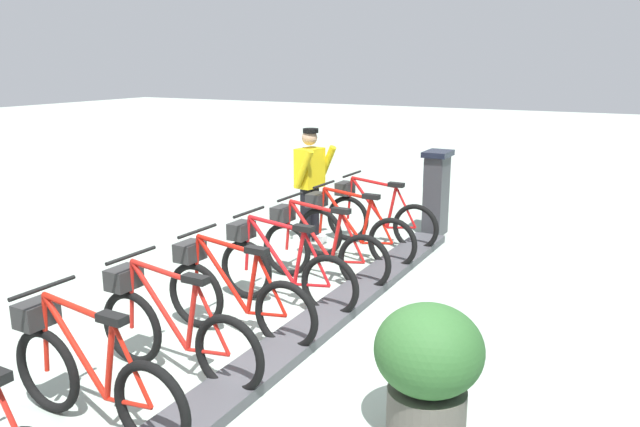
{
  "coord_description": "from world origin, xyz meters",
  "views": [
    {
      "loc": [
        -2.72,
        4.74,
        2.58
      ],
      "look_at": [
        0.5,
        -1.34,
        0.9
      ],
      "focal_mm": 35.18,
      "sensor_mm": 36.0,
      "label": 1
    }
  ],
  "objects_px": {
    "payment_kiosk": "(436,192)",
    "bike_docked_1": "(350,230)",
    "bike_docked_6": "(88,373)",
    "bike_docked_3": "(280,268)",
    "bike_docked_4": "(232,294)",
    "bike_docked_5": "(171,328)",
    "planter_bush": "(428,364)",
    "worker_near_rack": "(310,181)",
    "bike_docked_0": "(376,216)",
    "bike_docked_2": "(319,247)"
  },
  "relations": [
    {
      "from": "bike_docked_2",
      "to": "worker_near_rack",
      "type": "bearing_deg",
      "value": -57.88
    },
    {
      "from": "bike_docked_4",
      "to": "planter_bush",
      "type": "relative_size",
      "value": 1.77
    },
    {
      "from": "worker_near_rack",
      "to": "planter_bush",
      "type": "bearing_deg",
      "value": 128.3
    },
    {
      "from": "bike_docked_0",
      "to": "bike_docked_1",
      "type": "distance_m",
      "value": 0.87
    },
    {
      "from": "bike_docked_1",
      "to": "bike_docked_3",
      "type": "distance_m",
      "value": 1.74
    },
    {
      "from": "bike_docked_2",
      "to": "bike_docked_6",
      "type": "xyz_separation_m",
      "value": [
        0.0,
        3.48,
        0.0
      ]
    },
    {
      "from": "bike_docked_4",
      "to": "bike_docked_6",
      "type": "height_order",
      "value": "same"
    },
    {
      "from": "bike_docked_1",
      "to": "bike_docked_5",
      "type": "distance_m",
      "value": 3.48
    },
    {
      "from": "payment_kiosk",
      "to": "bike_docked_6",
      "type": "relative_size",
      "value": 0.74
    },
    {
      "from": "bike_docked_5",
      "to": "bike_docked_4",
      "type": "bearing_deg",
      "value": -90.0
    },
    {
      "from": "payment_kiosk",
      "to": "bike_docked_5",
      "type": "relative_size",
      "value": 0.74
    },
    {
      "from": "bike_docked_1",
      "to": "bike_docked_6",
      "type": "bearing_deg",
      "value": 90.0
    },
    {
      "from": "planter_bush",
      "to": "bike_docked_5",
      "type": "bearing_deg",
      "value": 4.66
    },
    {
      "from": "bike_docked_4",
      "to": "worker_near_rack",
      "type": "bearing_deg",
      "value": -74.27
    },
    {
      "from": "payment_kiosk",
      "to": "planter_bush",
      "type": "bearing_deg",
      "value": 107.15
    },
    {
      "from": "payment_kiosk",
      "to": "bike_docked_3",
      "type": "xyz_separation_m",
      "value": [
        0.57,
        3.56,
        -0.24
      ]
    },
    {
      "from": "bike_docked_0",
      "to": "worker_near_rack",
      "type": "height_order",
      "value": "worker_near_rack"
    },
    {
      "from": "worker_near_rack",
      "to": "bike_docked_2",
      "type": "bearing_deg",
      "value": 122.12
    },
    {
      "from": "bike_docked_0",
      "to": "worker_near_rack",
      "type": "distance_m",
      "value": 1.06
    },
    {
      "from": "bike_docked_4",
      "to": "bike_docked_5",
      "type": "relative_size",
      "value": 1.0
    },
    {
      "from": "bike_docked_0",
      "to": "bike_docked_3",
      "type": "xyz_separation_m",
      "value": [
        0.0,
        2.61,
        0.0
      ]
    },
    {
      "from": "bike_docked_0",
      "to": "bike_docked_1",
      "type": "xyz_separation_m",
      "value": [
        0.0,
        0.87,
        0.0
      ]
    },
    {
      "from": "bike_docked_5",
      "to": "planter_bush",
      "type": "relative_size",
      "value": 1.77
    },
    {
      "from": "bike_docked_3",
      "to": "bike_docked_5",
      "type": "xyz_separation_m",
      "value": [
        0.0,
        1.74,
        0.0
      ]
    },
    {
      "from": "bike_docked_4",
      "to": "worker_near_rack",
      "type": "distance_m",
      "value": 3.32
    },
    {
      "from": "payment_kiosk",
      "to": "worker_near_rack",
      "type": "xyz_separation_m",
      "value": [
        1.46,
        1.27,
        0.24
      ]
    },
    {
      "from": "bike_docked_5",
      "to": "planter_bush",
      "type": "bearing_deg",
      "value": -175.34
    },
    {
      "from": "bike_docked_0",
      "to": "bike_docked_3",
      "type": "relative_size",
      "value": 1.0
    },
    {
      "from": "payment_kiosk",
      "to": "bike_docked_1",
      "type": "distance_m",
      "value": 1.92
    },
    {
      "from": "bike_docked_2",
      "to": "planter_bush",
      "type": "relative_size",
      "value": 1.77
    },
    {
      "from": "bike_docked_5",
      "to": "bike_docked_6",
      "type": "bearing_deg",
      "value": 90.0
    },
    {
      "from": "bike_docked_4",
      "to": "planter_bush",
      "type": "distance_m",
      "value": 2.27
    },
    {
      "from": "bike_docked_2",
      "to": "planter_bush",
      "type": "xyz_separation_m",
      "value": [
        -2.16,
        2.44,
        0.11
      ]
    },
    {
      "from": "bike_docked_1",
      "to": "bike_docked_3",
      "type": "height_order",
      "value": "same"
    },
    {
      "from": "bike_docked_2",
      "to": "worker_near_rack",
      "type": "xyz_separation_m",
      "value": [
        0.89,
        -1.42,
        0.48
      ]
    },
    {
      "from": "bike_docked_0",
      "to": "bike_docked_1",
      "type": "bearing_deg",
      "value": 90.0
    },
    {
      "from": "bike_docked_1",
      "to": "bike_docked_2",
      "type": "bearing_deg",
      "value": 90.0
    },
    {
      "from": "bike_docked_4",
      "to": "bike_docked_3",
      "type": "bearing_deg",
      "value": -90.0
    },
    {
      "from": "bike_docked_6",
      "to": "worker_near_rack",
      "type": "bearing_deg",
      "value": -79.71
    },
    {
      "from": "bike_docked_5",
      "to": "bike_docked_0",
      "type": "bearing_deg",
      "value": -90.0
    },
    {
      "from": "bike_docked_3",
      "to": "bike_docked_6",
      "type": "bearing_deg",
      "value": 90.0
    },
    {
      "from": "bike_docked_6",
      "to": "planter_bush",
      "type": "relative_size",
      "value": 1.77
    },
    {
      "from": "bike_docked_0",
      "to": "bike_docked_2",
      "type": "relative_size",
      "value": 1.0
    },
    {
      "from": "bike_docked_1",
      "to": "bike_docked_6",
      "type": "xyz_separation_m",
      "value": [
        0.0,
        4.36,
        0.0
      ]
    },
    {
      "from": "bike_docked_5",
      "to": "payment_kiosk",
      "type": "bearing_deg",
      "value": -96.15
    },
    {
      "from": "bike_docked_3",
      "to": "planter_bush",
      "type": "height_order",
      "value": "bike_docked_3"
    },
    {
      "from": "bike_docked_1",
      "to": "bike_docked_4",
      "type": "height_order",
      "value": "same"
    },
    {
      "from": "payment_kiosk",
      "to": "bike_docked_5",
      "type": "distance_m",
      "value": 5.34
    },
    {
      "from": "bike_docked_0",
      "to": "bike_docked_3",
      "type": "height_order",
      "value": "same"
    },
    {
      "from": "bike_docked_2",
      "to": "bike_docked_0",
      "type": "bearing_deg",
      "value": -90.0
    }
  ]
}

